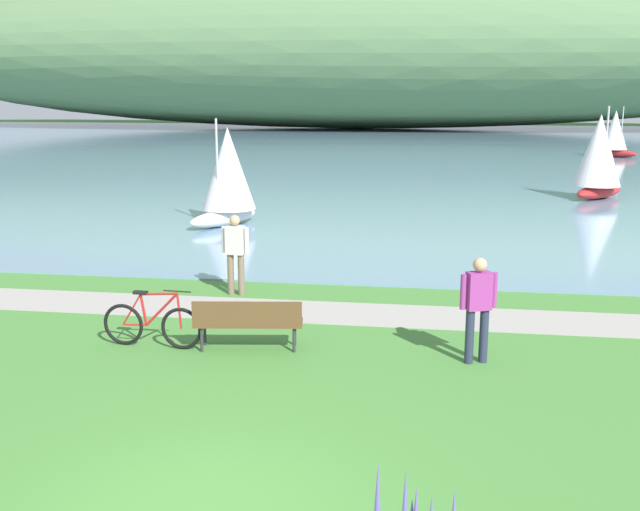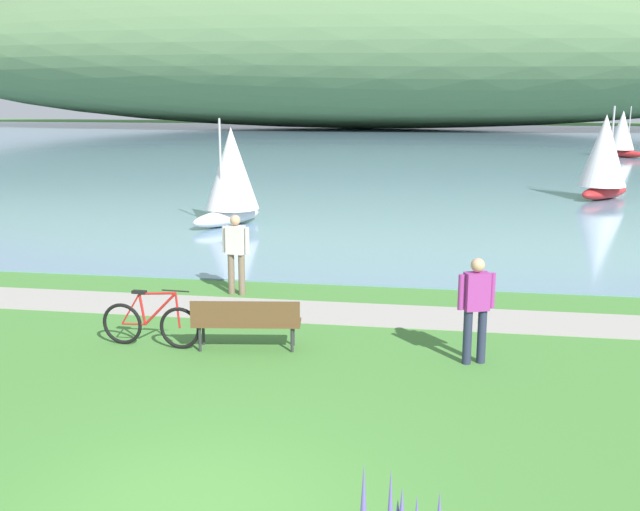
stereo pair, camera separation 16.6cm
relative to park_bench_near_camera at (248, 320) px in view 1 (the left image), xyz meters
The scene contains 10 objects.
bay_water 44.46m from the park_bench_near_camera, 89.08° to the left, with size 180.00×80.00×0.04m, color #6B8EA8.
distant_hillside 74.91m from the park_bench_near_camera, 94.36° to the left, with size 114.20×28.00×17.57m, color #567A4C.
shoreline_path 2.49m from the park_bench_near_camera, 73.03° to the left, with size 60.00×1.50×0.01m, color #A39E93.
park_bench_near_camera is the anchor object (origin of this frame).
bicycle_leaning_near_bench 1.64m from the park_bench_near_camera, behind, with size 1.77×0.18×1.01m.
person_at_shoreline 3.57m from the park_bench_near_camera, 107.96° to the left, with size 0.60×0.28×1.71m.
person_on_the_grass 3.75m from the park_bench_near_camera, ahead, with size 0.58×0.34×1.71m.
sailboat_nearest_to_shore 21.37m from the park_bench_near_camera, 63.98° to the left, with size 2.79×2.96×3.61m.
sailboat_mid_bay 12.00m from the park_bench_near_camera, 106.84° to the left, with size 2.31×2.90×3.36m.
sailboat_toward_hillside 42.02m from the park_bench_near_camera, 69.84° to the left, with size 2.63×2.52×3.22m.
Camera 1 is at (2.23, -6.60, 4.24)m, focal length 42.17 mm.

